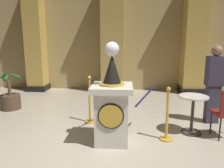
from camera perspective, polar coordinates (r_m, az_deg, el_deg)
ground_plane at (r=3.87m, az=-4.27°, el=-17.04°), size 11.32×11.32×0.00m
back_wall at (r=8.19m, az=0.37°, el=12.49°), size 11.32×0.16×3.98m
pedestal_clock at (r=3.92m, az=-0.00°, el=-5.63°), size 0.72×0.72×1.81m
stanchion_near at (r=4.24m, az=14.08°, el=-9.50°), size 0.24×0.24×1.02m
stanchion_far at (r=4.98m, az=-5.78°, el=-5.76°), size 0.24×0.24×1.07m
velvet_rope at (r=4.42m, az=3.37°, el=-2.40°), size 1.21×1.20×0.22m
column_left at (r=8.44m, az=-19.32°, el=11.20°), size 0.73×0.73×3.82m
column_right at (r=8.11m, az=20.53°, el=11.14°), size 0.84×0.84×3.82m
column_centre_rear at (r=7.80m, az=0.18°, el=11.86°), size 0.94×0.94×3.82m
potted_palm_left at (r=6.51m, az=-24.94°, el=-3.39°), size 0.63×0.64×1.07m
bystander_guest at (r=5.30m, az=24.99°, el=0.38°), size 0.38×0.25×1.73m
cafe_table at (r=4.64m, az=20.23°, el=-6.25°), size 0.56×0.56×0.77m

